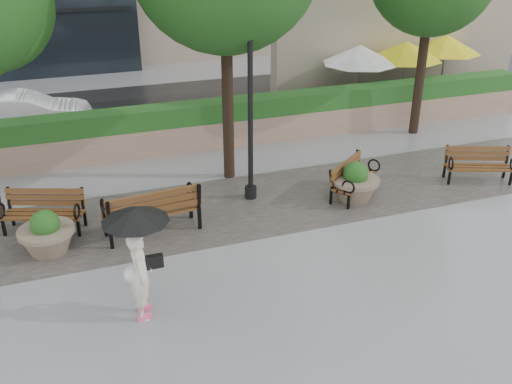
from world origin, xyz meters
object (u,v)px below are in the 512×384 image
object	(u,v)px
bench_2	(153,220)
planter_right	(355,185)
bench_3	(353,185)
planter_left	(47,236)
bench_1	(45,220)
bench_4	(477,172)
car_right	(23,115)
pedestrian	(139,252)
lamppost	(250,120)

from	to	relation	value
bench_2	planter_right	xyz separation A→B (m)	(4.80, -0.01, 0.06)
bench_3	planter_left	bearing A→B (deg)	145.14
bench_2	bench_3	world-z (taller)	bench_2
bench_1	planter_left	bearing A→B (deg)	-67.17
bench_2	bench_4	distance (m)	8.26
planter_right	bench_4	bearing A→B (deg)	-2.00
planter_right	car_right	world-z (taller)	car_right
bench_4	planter_left	size ratio (longest dim) A/B	1.56
pedestrian	car_right	bearing A→B (deg)	20.32
bench_2	bench_1	bearing A→B (deg)	-27.62
bench_4	lamppost	xyz separation A→B (m)	(-5.75, 1.03, 1.70)
bench_2	planter_left	distance (m)	2.12
bench_1	bench_3	size ratio (longest dim) A/B	1.08
pedestrian	lamppost	bearing A→B (deg)	-31.81
bench_1	bench_2	bearing A→B (deg)	-1.43
planter_right	pedestrian	bearing A→B (deg)	-153.74
bench_2	pedestrian	distance (m)	2.92
bench_3	car_right	bearing A→B (deg)	98.93
planter_right	pedestrian	size ratio (longest dim) A/B	0.57
bench_1	lamppost	distance (m)	4.97
bench_1	lamppost	world-z (taller)	lamppost
planter_left	car_right	world-z (taller)	car_right
lamppost	bench_2	bearing A→B (deg)	-160.28
bench_1	bench_4	size ratio (longest dim) A/B	1.03
bench_1	planter_left	distance (m)	0.95
planter_right	pedestrian	world-z (taller)	pedestrian
bench_4	pedestrian	bearing A→B (deg)	-142.79
bench_3	planter_left	world-z (taller)	planter_left
bench_2	pedestrian	world-z (taller)	pedestrian
bench_1	pedestrian	xyz separation A→B (m)	(1.51, -3.57, 0.95)
planter_right	pedestrian	xyz separation A→B (m)	(-5.46, -2.69, 0.84)
bench_4	lamppost	world-z (taller)	lamppost
bench_1	car_right	xyz separation A→B (m)	(-0.42, 6.51, 0.41)
pedestrian	bench_4	bearing A→B (deg)	-64.41
bench_3	bench_4	xyz separation A→B (m)	(3.36, -0.35, 0.00)
bench_3	planter_right	size ratio (longest dim) A/B	1.43
bench_3	lamppost	world-z (taller)	lamppost
lamppost	car_right	xyz separation A→B (m)	(-5.09, 6.48, -1.29)
bench_4	bench_3	bearing A→B (deg)	-164.89
bench_4	bench_1	bearing A→B (deg)	-164.34
bench_2	lamppost	distance (m)	3.13
bench_4	planter_left	bearing A→B (deg)	-159.16
bench_1	car_right	distance (m)	6.54
bench_1	bench_3	xyz separation A→B (m)	(7.06, -0.64, -0.01)
lamppost	bench_4	bearing A→B (deg)	-10.16
planter_left	lamppost	world-z (taller)	lamppost
bench_4	lamppost	distance (m)	6.08
bench_3	pedestrian	bearing A→B (deg)	170.44
bench_3	bench_2	bearing A→B (deg)	145.26
bench_3	planter_right	world-z (taller)	planter_right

